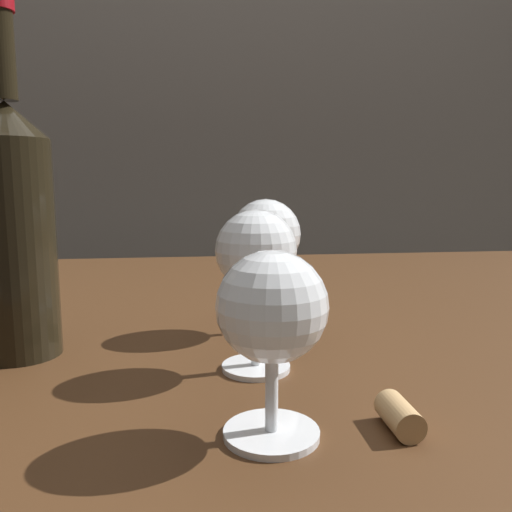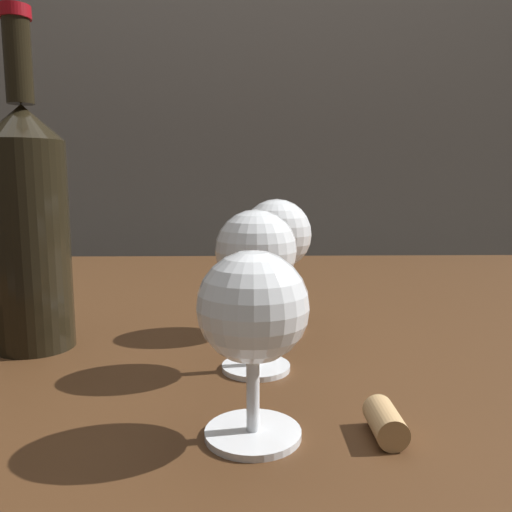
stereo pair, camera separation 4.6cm
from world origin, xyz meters
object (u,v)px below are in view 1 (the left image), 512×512
at_px(wine_glass_rose, 256,256).
at_px(wine_bottle, 13,225).
at_px(wine_glass_pinot, 272,313).
at_px(wine_glass_cabernet, 266,239).
at_px(cork, 399,416).

bearing_deg(wine_glass_rose, wine_bottle, 163.08).
bearing_deg(wine_bottle, wine_glass_rose, -16.92).
distance_m(wine_glass_pinot, wine_glass_cabernet, 0.25).
xyz_separation_m(wine_glass_rose, cork, (0.09, -0.13, -0.10)).
distance_m(wine_glass_pinot, wine_glass_rose, 0.13).
relative_size(wine_glass_cabernet, wine_bottle, 0.45).
bearing_deg(cork, wine_glass_rose, 123.70).
distance_m(wine_bottle, cork, 0.39).
xyz_separation_m(wine_bottle, cork, (0.32, -0.20, -0.12)).
relative_size(wine_glass_pinot, cork, 3.08).
distance_m(wine_glass_rose, wine_bottle, 0.24).
bearing_deg(wine_glass_rose, wine_glass_pinot, -92.24).
distance_m(wine_glass_cabernet, wine_bottle, 0.26).
xyz_separation_m(wine_glass_pinot, cork, (0.09, -0.00, -0.08)).
height_order(wine_glass_rose, wine_bottle, wine_bottle).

